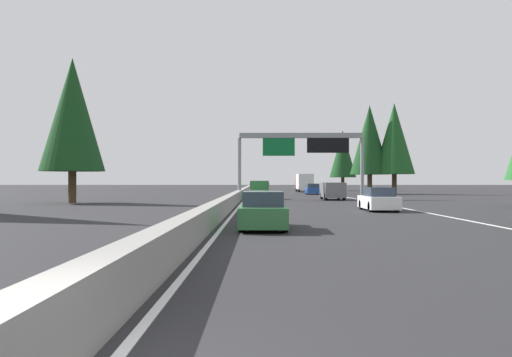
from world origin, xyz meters
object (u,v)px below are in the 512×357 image
at_px(sedan_mid_right, 263,211).
at_px(minivan_distant_a, 332,190).
at_px(conifer_right_far, 394,139).
at_px(pickup_distant_b, 259,190).
at_px(sign_gantry_overhead, 302,147).
at_px(conifer_right_mid, 370,140).
at_px(box_truck_mid_left, 304,182).
at_px(conifer_right_distant, 343,154).
at_px(sedan_mid_center, 313,189).
at_px(conifer_left_near, 72,115).
at_px(sedan_far_left, 379,200).

relative_size(sedan_mid_right, minivan_distant_a, 0.88).
bearing_deg(conifer_right_far, pickup_distant_b, 137.16).
xyz_separation_m(sign_gantry_overhead, minivan_distant_a, (-1.28, -2.82, -4.35)).
bearing_deg(conifer_right_mid, box_truck_mid_left, 29.41).
bearing_deg(sign_gantry_overhead, sedan_mid_right, 172.67).
height_order(sign_gantry_overhead, conifer_right_far, conifer_right_far).
xyz_separation_m(conifer_right_mid, conifer_right_distant, (25.00, -0.18, -0.69)).
xyz_separation_m(box_truck_mid_left, conifer_right_mid, (-14.09, -7.94, 5.92)).
relative_size(pickup_distant_b, sedan_mid_center, 1.27).
xyz_separation_m(pickup_distant_b, conifer_right_mid, (20.76, -15.33, 6.62)).
xyz_separation_m(sign_gantry_overhead, conifer_right_distant, (45.55, -11.19, 1.54)).
relative_size(pickup_distant_b, conifer_right_distant, 0.50).
bearing_deg(minivan_distant_a, conifer_left_near, 109.22).
bearing_deg(sedan_far_left, sedan_mid_center, 0.37).
distance_m(pickup_distant_b, conifer_right_far, 28.11).
distance_m(sedan_far_left, conifer_right_mid, 41.83).
distance_m(pickup_distant_b, box_truck_mid_left, 35.63).
height_order(sedan_far_left, conifer_left_near, conifer_left_near).
distance_m(sedan_mid_right, conifer_right_distant, 79.57).
bearing_deg(sedan_mid_right, sedan_far_left, -30.55).
bearing_deg(conifer_right_far, sedan_mid_center, 95.71).
distance_m(box_truck_mid_left, conifer_right_far, 19.53).
relative_size(sedan_mid_center, conifer_right_distant, 0.39).
height_order(sign_gantry_overhead, pickup_distant_b, sign_gantry_overhead).
bearing_deg(box_truck_mid_left, sign_gantry_overhead, 174.93).
bearing_deg(conifer_right_distant, conifer_right_mid, 179.59).
relative_size(sedan_mid_right, conifer_right_distant, 0.39).
distance_m(sign_gantry_overhead, conifer_right_mid, 23.42).
distance_m(sedan_far_left, conifer_left_near, 26.25).
height_order(sedan_mid_center, conifer_right_far, conifer_right_far).
relative_size(sedan_mid_right, box_truck_mid_left, 0.52).
bearing_deg(sedan_mid_right, box_truck_mid_left, -6.16).
bearing_deg(pickup_distant_b, minivan_distant_a, -98.52).
height_order(conifer_right_distant, conifer_left_near, conifer_left_near).
relative_size(sedan_mid_right, pickup_distant_b, 0.79).
relative_size(sedan_far_left, pickup_distant_b, 0.79).
height_order(box_truck_mid_left, conifer_right_far, conifer_right_far).
bearing_deg(conifer_right_far, sign_gantry_overhead, 144.28).
bearing_deg(conifer_right_far, conifer_right_distant, 6.76).
bearing_deg(sign_gantry_overhead, conifer_right_distant, -13.80).
bearing_deg(conifer_right_mid, minivan_distant_a, 159.45).
bearing_deg(conifer_left_near, sign_gantry_overhead, -65.16).
distance_m(sign_gantry_overhead, box_truck_mid_left, 34.97).
relative_size(sedan_mid_right, conifer_right_far, 0.35).
distance_m(pickup_distant_b, sedan_mid_center, 20.20).
distance_m(box_truck_mid_left, conifer_left_near, 49.81).
bearing_deg(conifer_right_far, conifer_right_mid, 76.90).
relative_size(sign_gantry_overhead, conifer_right_distant, 1.13).
bearing_deg(minivan_distant_a, sedan_mid_right, 167.31).
relative_size(box_truck_mid_left, minivan_distant_a, 1.70).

